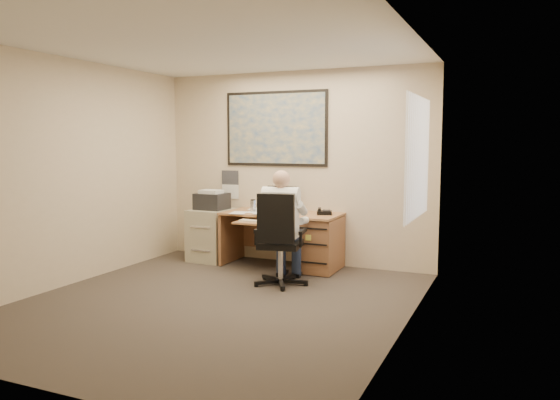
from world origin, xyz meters
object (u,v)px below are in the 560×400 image
at_px(filing_cabinet, 212,230).
at_px(person, 282,228).
at_px(desk, 304,236).
at_px(office_chair, 278,258).

distance_m(filing_cabinet, person, 1.71).
height_order(desk, filing_cabinet, desk).
distance_m(desk, office_chair, 0.95).
relative_size(desk, office_chair, 1.43).
xyz_separation_m(office_chair, person, (0.01, 0.08, 0.36)).
xyz_separation_m(filing_cabinet, person, (1.47, -0.85, 0.25)).
bearing_deg(desk, person, -87.40).
bearing_deg(filing_cabinet, desk, 2.65).
bearing_deg(office_chair, filing_cabinet, 137.58).
bearing_deg(person, office_chair, -104.77).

